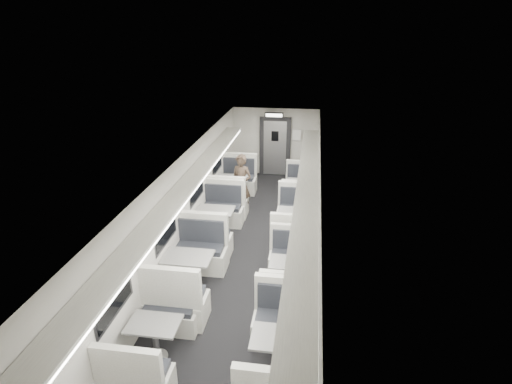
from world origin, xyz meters
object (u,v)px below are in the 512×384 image
(booth_left_b, at_px, (215,223))
(booth_right_c, at_px, (289,276))
(vestibule_door, at_px, (275,147))
(booth_right_d, at_px, (280,356))
(passenger, at_px, (241,184))
(booth_right_b, at_px, (295,225))
(booth_left_a, at_px, (233,190))
(exit_sign, at_px, (274,115))
(booth_left_c, at_px, (189,273))
(booth_right_a, at_px, (299,191))
(booth_left_d, at_px, (156,340))

(booth_left_b, distance_m, booth_right_c, 2.80)
(vestibule_door, bearing_deg, booth_right_d, -83.67)
(passenger, bearing_deg, booth_right_d, -54.24)
(booth_left_b, distance_m, booth_right_d, 4.58)
(booth_right_c, bearing_deg, booth_right_b, 90.00)
(booth_left_a, xyz_separation_m, booth_right_d, (2.00, -6.34, -0.04))
(booth_right_d, distance_m, exit_sign, 8.79)
(booth_right_d, relative_size, vestibule_door, 1.02)
(booth_right_c, height_order, booth_right_d, booth_right_d)
(passenger, distance_m, vestibule_door, 3.38)
(booth_left_a, xyz_separation_m, exit_sign, (1.00, 2.19, 1.86))
(booth_left_c, bearing_deg, booth_left_a, 90.00)
(booth_right_d, bearing_deg, booth_left_c, 137.03)
(booth_left_b, bearing_deg, booth_right_a, 52.01)
(booth_left_b, height_order, booth_right_a, booth_left_b)
(booth_left_c, relative_size, booth_left_d, 1.17)
(booth_left_b, height_order, passenger, passenger)
(booth_left_a, xyz_separation_m, booth_right_c, (2.00, -4.18, -0.07))
(booth_left_b, height_order, vestibule_door, vestibule_door)
(booth_right_c, bearing_deg, vestibule_door, 98.29)
(booth_left_d, height_order, booth_right_a, booth_left_d)
(booth_left_d, distance_m, passenger, 5.66)
(booth_right_d, bearing_deg, vestibule_door, 96.33)
(booth_right_b, height_order, exit_sign, exit_sign)
(booth_left_b, distance_m, exit_sign, 4.90)
(booth_left_b, relative_size, passenger, 1.30)
(booth_left_a, xyz_separation_m, booth_right_a, (2.00, 0.34, -0.07))
(booth_right_d, height_order, vestibule_door, vestibule_door)
(booth_left_b, xyz_separation_m, booth_right_d, (2.00, -4.12, -0.02))
(booth_left_d, distance_m, booth_right_a, 6.90)
(booth_left_c, height_order, booth_left_d, booth_left_c)
(booth_left_a, bearing_deg, booth_right_c, -64.45)
(vestibule_door, bearing_deg, booth_right_a, -66.86)
(passenger, bearing_deg, booth_right_c, -45.53)
(passenger, height_order, exit_sign, exit_sign)
(vestibule_door, bearing_deg, booth_left_b, -101.53)
(booth_right_b, relative_size, exit_sign, 3.48)
(exit_sign, bearing_deg, booth_right_b, -76.47)
(booth_left_c, bearing_deg, booth_left_b, 90.00)
(booth_right_c, relative_size, passenger, 1.13)
(booth_right_b, xyz_separation_m, booth_right_c, (0.00, -2.22, -0.03))
(booth_left_c, xyz_separation_m, booth_right_c, (2.00, 0.29, -0.07))
(booth_left_d, relative_size, booth_right_c, 1.02)
(booth_left_a, relative_size, booth_right_d, 1.10)
(booth_left_d, xyz_separation_m, booth_right_a, (2.00, 6.61, -0.01))
(booth_left_b, height_order, booth_right_d, booth_left_b)
(booth_right_b, bearing_deg, booth_right_c, -90.00)
(booth_left_d, height_order, exit_sign, exit_sign)
(booth_right_b, bearing_deg, booth_left_d, -114.93)
(passenger, bearing_deg, booth_left_c, -75.81)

